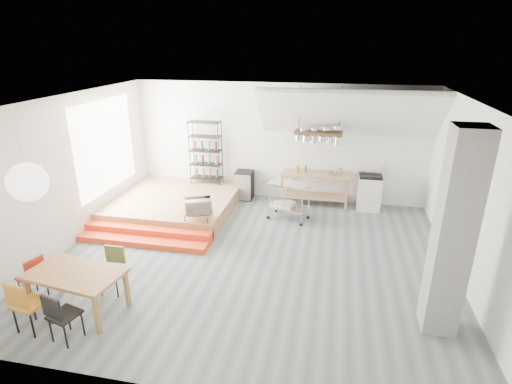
% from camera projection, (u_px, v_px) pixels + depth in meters
% --- Properties ---
extents(floor, '(8.00, 8.00, 0.00)m').
position_uv_depth(floor, '(252.00, 257.00, 8.31)').
color(floor, slate).
rests_on(floor, ground).
extents(wall_back, '(8.00, 0.04, 3.20)m').
position_uv_depth(wall_back, '(278.00, 143.00, 10.94)').
color(wall_back, silver).
rests_on(wall_back, ground).
extents(wall_left, '(0.04, 7.00, 3.20)m').
position_uv_depth(wall_left, '(68.00, 172.00, 8.49)').
color(wall_left, silver).
rests_on(wall_left, ground).
extents(wall_right, '(0.04, 7.00, 3.20)m').
position_uv_depth(wall_right, '(474.00, 201.00, 6.99)').
color(wall_right, silver).
rests_on(wall_right, ground).
extents(ceiling, '(8.00, 7.00, 0.02)m').
position_uv_depth(ceiling, '(251.00, 101.00, 7.17)').
color(ceiling, white).
rests_on(ceiling, wall_back).
extents(slope_ceiling, '(4.40, 1.44, 1.32)m').
position_uv_depth(slope_ceiling, '(348.00, 114.00, 9.72)').
color(slope_ceiling, white).
rests_on(slope_ceiling, wall_back).
extents(window_pane, '(0.02, 2.50, 2.20)m').
position_uv_depth(window_pane, '(106.00, 146.00, 9.79)').
color(window_pane, white).
rests_on(window_pane, wall_left).
extents(platform, '(3.00, 3.00, 0.40)m').
position_uv_depth(platform, '(175.00, 203.00, 10.54)').
color(platform, '#A77853').
rests_on(platform, ground).
extents(step_lower, '(3.00, 0.35, 0.13)m').
position_uv_depth(step_lower, '(142.00, 242.00, 8.80)').
color(step_lower, '#EE411C').
rests_on(step_lower, ground).
extents(step_upper, '(3.00, 0.35, 0.27)m').
position_uv_depth(step_upper, '(148.00, 232.00, 9.10)').
color(step_upper, '#EE411C').
rests_on(step_upper, ground).
extents(concrete_column, '(0.50, 0.50, 3.20)m').
position_uv_depth(concrete_column, '(453.00, 235.00, 5.75)').
color(concrete_column, gray).
rests_on(concrete_column, ground).
extents(kitchen_counter, '(1.80, 0.60, 0.91)m').
position_uv_depth(kitchen_counter, '(316.00, 183.00, 10.76)').
color(kitchen_counter, '#A77853').
rests_on(kitchen_counter, ground).
extents(stove, '(0.60, 0.60, 1.18)m').
position_uv_depth(stove, '(369.00, 192.00, 10.56)').
color(stove, white).
rests_on(stove, ground).
extents(pot_rack, '(1.20, 0.50, 1.43)m').
position_uv_depth(pot_rack, '(319.00, 136.00, 10.07)').
color(pot_rack, '#3E2B19').
rests_on(pot_rack, ceiling).
extents(wire_shelving, '(0.88, 0.38, 1.80)m').
position_uv_depth(wire_shelving, '(206.00, 151.00, 11.14)').
color(wire_shelving, black).
rests_on(wire_shelving, platform).
extents(microwave_shelf, '(0.60, 0.40, 0.16)m').
position_uv_depth(microwave_shelf, '(198.00, 213.00, 9.06)').
color(microwave_shelf, '#A77853').
rests_on(microwave_shelf, platform).
extents(paper_lantern, '(0.60, 0.60, 0.60)m').
position_uv_depth(paper_lantern, '(28.00, 182.00, 6.11)').
color(paper_lantern, white).
rests_on(paper_lantern, ceiling).
extents(dining_table, '(1.63, 1.07, 0.73)m').
position_uv_depth(dining_table, '(75.00, 276.00, 6.47)').
color(dining_table, olive).
rests_on(dining_table, ground).
extents(chair_mustard, '(0.46, 0.46, 0.90)m').
position_uv_depth(chair_mustard, '(25.00, 302.00, 6.00)').
color(chair_mustard, '#B8731F').
rests_on(chair_mustard, ground).
extents(chair_black, '(0.47, 0.47, 0.85)m').
position_uv_depth(chair_black, '(60.00, 313.00, 5.81)').
color(chair_black, black).
rests_on(chair_black, ground).
extents(chair_olive, '(0.39, 0.39, 0.83)m').
position_uv_depth(chair_olive, '(113.00, 265.00, 7.07)').
color(chair_olive, olive).
rests_on(chair_olive, ground).
extents(chair_red, '(0.46, 0.46, 0.82)m').
position_uv_depth(chair_red, '(33.00, 274.00, 6.81)').
color(chair_red, '#A92318').
rests_on(chair_red, ground).
extents(rolling_cart, '(1.08, 0.79, 0.96)m').
position_uv_depth(rolling_cart, '(289.00, 196.00, 9.87)').
color(rolling_cart, silver).
rests_on(rolling_cart, ground).
extents(mini_fridge, '(0.47, 0.47, 0.81)m').
position_uv_depth(mini_fridge, '(244.00, 185.00, 11.26)').
color(mini_fridge, black).
rests_on(mini_fridge, ground).
extents(microwave, '(0.70, 0.60, 0.33)m').
position_uv_depth(microwave, '(198.00, 206.00, 9.00)').
color(microwave, beige).
rests_on(microwave, microwave_shelf).
extents(bowl, '(0.25, 0.25, 0.05)m').
position_uv_depth(bowl, '(331.00, 173.00, 10.54)').
color(bowl, silver).
rests_on(bowl, kitchen_counter).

